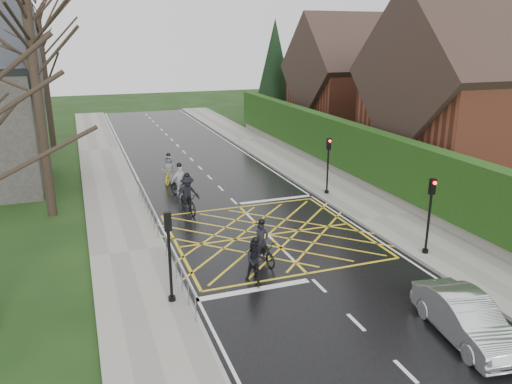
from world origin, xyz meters
TOP-DOWN VIEW (x-y plane):
  - ground at (0.00, 0.00)m, footprint 120.00×120.00m
  - road at (0.00, 0.00)m, footprint 9.00×80.00m
  - sidewalk_right at (6.00, 0.00)m, footprint 3.00×80.00m
  - sidewalk_left at (-6.00, 0.00)m, footprint 3.00×80.00m
  - stone_wall at (7.75, 6.00)m, footprint 0.50×38.00m
  - hedge at (7.75, 6.00)m, footprint 0.90×38.00m
  - house_near at (14.75, 4.00)m, footprint 11.80×9.80m
  - house_far at (14.75, 18.00)m, footprint 9.80×8.80m
  - conifer at (10.75, 26.00)m, footprint 4.60×4.60m
  - tree_near at (-9.00, 6.00)m, footprint 9.24×9.24m
  - tree_mid at (-10.00, 14.00)m, footprint 10.08×10.08m
  - tree_far at (-9.30, 22.00)m, footprint 8.40×8.40m
  - railing_south at (-4.65, -3.50)m, footprint 0.05×5.04m
  - railing_north at (-4.65, 4.00)m, footprint 0.05×6.04m
  - traffic_light_ne at (5.10, 4.20)m, footprint 0.24×0.31m
  - traffic_light_se at (5.10, -4.20)m, footprint 0.24×0.31m
  - traffic_light_sw at (-5.10, -4.50)m, footprint 0.24×0.31m
  - cyclist_rear at (-1.20, -2.49)m, footprint 0.96×1.90m
  - cyclist_back at (-1.94, -3.82)m, footprint 0.85×1.72m
  - cyclist_mid at (-2.63, 4.19)m, footprint 1.27×2.15m
  - cyclist_front at (-2.51, 6.63)m, footprint 1.20×2.01m
  - cyclist_lead at (-2.55, 9.62)m, footprint 1.35×1.99m
  - car at (2.52, -9.27)m, footprint 1.90×4.09m

SIDE VIEW (x-z plane):
  - ground at x=0.00m, z-range 0.00..0.00m
  - road at x=0.00m, z-range 0.00..0.01m
  - sidewalk_right at x=6.00m, z-range 0.00..0.15m
  - sidewalk_left at x=-6.00m, z-range 0.00..0.15m
  - stone_wall at x=7.75m, z-range 0.00..0.70m
  - cyclist_rear at x=-1.20m, z-range -0.31..1.46m
  - cyclist_back at x=-1.94m, z-range -0.20..1.46m
  - cyclist_lead at x=-2.55m, z-range -0.28..1.55m
  - car at x=2.52m, z-range 0.00..1.30m
  - cyclist_front at x=-2.51m, z-range -0.25..1.69m
  - cyclist_mid at x=-2.63m, z-range -0.27..1.75m
  - railing_south at x=-4.65m, z-range 0.27..1.29m
  - railing_north at x=-4.65m, z-range 0.27..1.30m
  - traffic_light_ne at x=5.10m, z-range 0.06..3.27m
  - traffic_light_se at x=5.10m, z-range 0.06..3.27m
  - traffic_light_sw at x=-5.10m, z-range 0.06..3.27m
  - hedge at x=7.75m, z-range 0.70..3.50m
  - house_far at x=14.75m, z-range -0.79..9.51m
  - house_near at x=14.75m, z-range -0.92..10.38m
  - conifer at x=10.75m, z-range -0.01..9.99m
  - tree_far at x=-9.30m, z-range 1.99..12.39m
  - tree_near at x=-9.00m, z-range 2.19..13.63m
  - tree_mid at x=-10.00m, z-range 2.39..14.87m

